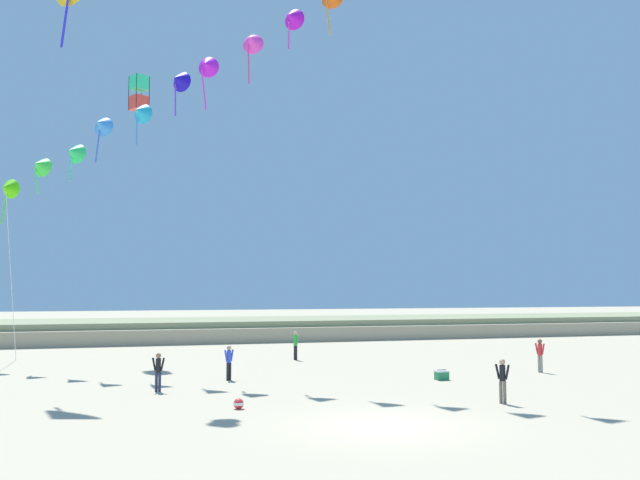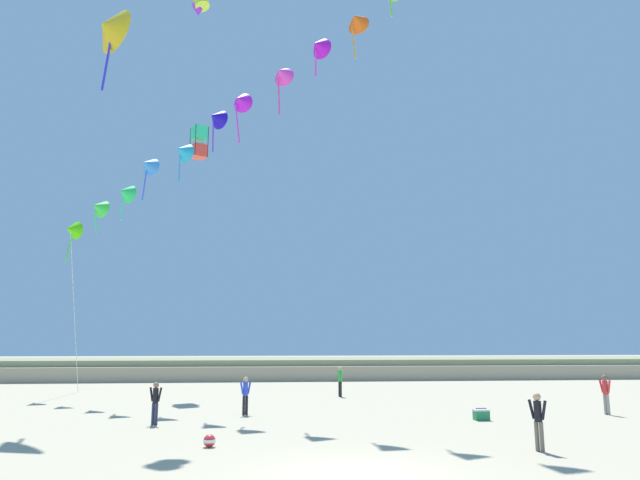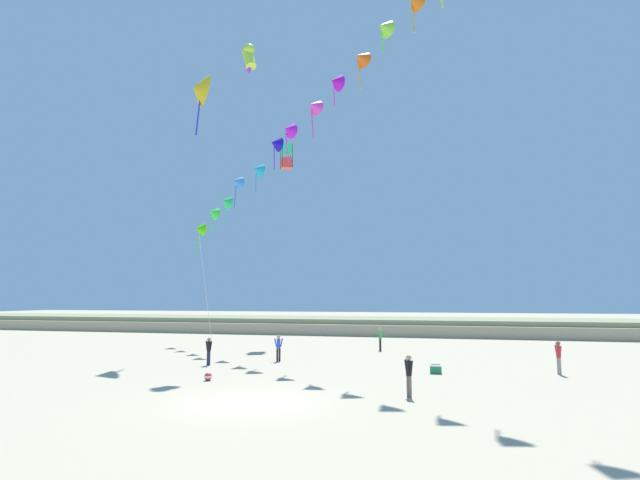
{
  "view_description": "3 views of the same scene",
  "coord_description": "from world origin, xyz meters",
  "px_view_note": "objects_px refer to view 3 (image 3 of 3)",
  "views": [
    {
      "loc": [
        -7.67,
        -19.2,
        4.05
      ],
      "look_at": [
        0.56,
        8.6,
        6.2
      ],
      "focal_mm": 38.0,
      "sensor_mm": 36.0,
      "label": 1
    },
    {
      "loc": [
        -2.22,
        -13.5,
        3.0
      ],
      "look_at": [
        0.4,
        12.5,
        7.7
      ],
      "focal_mm": 32.0,
      "sensor_mm": 36.0,
      "label": 2
    },
    {
      "loc": [
        7.15,
        -17.35,
        3.75
      ],
      "look_at": [
        -0.16,
        10.98,
        7.18
      ],
      "focal_mm": 28.0,
      "sensor_mm": 36.0,
      "label": 3
    }
  ],
  "objects_px": {
    "person_mid_center": "(279,346)",
    "beach_cooler": "(436,369)",
    "person_near_left": "(380,337)",
    "large_kite_low_lead": "(249,58)",
    "beach_ball": "(208,377)",
    "person_near_right": "(559,355)",
    "large_kite_high_solo": "(287,156)",
    "person_far_right": "(409,373)",
    "large_kite_mid_trail": "(199,90)",
    "person_far_left": "(209,349)"
  },
  "relations": [
    {
      "from": "person_near_left",
      "to": "person_mid_center",
      "type": "relative_size",
      "value": 1.06
    },
    {
      "from": "large_kite_low_lead",
      "to": "large_kite_mid_trail",
      "type": "bearing_deg",
      "value": 158.01
    },
    {
      "from": "large_kite_high_solo",
      "to": "beach_ball",
      "type": "height_order",
      "value": "large_kite_high_solo"
    },
    {
      "from": "beach_ball",
      "to": "large_kite_high_solo",
      "type": "bearing_deg",
      "value": 98.57
    },
    {
      "from": "person_mid_center",
      "to": "large_kite_high_solo",
      "type": "xyz_separation_m",
      "value": [
        -3.88,
        12.86,
        15.61
      ]
    },
    {
      "from": "large_kite_low_lead",
      "to": "beach_ball",
      "type": "distance_m",
      "value": 21.91
    },
    {
      "from": "person_near_left",
      "to": "person_far_right",
      "type": "distance_m",
      "value": 17.1
    },
    {
      "from": "beach_cooler",
      "to": "person_far_left",
      "type": "bearing_deg",
      "value": -179.85
    },
    {
      "from": "person_far_right",
      "to": "large_kite_low_lead",
      "type": "relative_size",
      "value": 0.75
    },
    {
      "from": "large_kite_low_lead",
      "to": "large_kite_mid_trail",
      "type": "relative_size",
      "value": 0.44
    },
    {
      "from": "person_near_left",
      "to": "beach_ball",
      "type": "xyz_separation_m",
      "value": [
        -5.9,
        -15.15,
        -0.77
      ]
    },
    {
      "from": "person_near_right",
      "to": "person_far_left",
      "type": "height_order",
      "value": "person_near_right"
    },
    {
      "from": "beach_cooler",
      "to": "person_near_right",
      "type": "bearing_deg",
      "value": 10.84
    },
    {
      "from": "large_kite_mid_trail",
      "to": "large_kite_high_solo",
      "type": "height_order",
      "value": "large_kite_mid_trail"
    },
    {
      "from": "large_kite_low_lead",
      "to": "large_kite_high_solo",
      "type": "height_order",
      "value": "large_kite_low_lead"
    },
    {
      "from": "person_mid_center",
      "to": "beach_ball",
      "type": "bearing_deg",
      "value": -96.26
    },
    {
      "from": "person_near_right",
      "to": "large_kite_high_solo",
      "type": "height_order",
      "value": "large_kite_high_solo"
    },
    {
      "from": "person_near_left",
      "to": "beach_cooler",
      "type": "distance_m",
      "value": 11.15
    },
    {
      "from": "beach_cooler",
      "to": "beach_ball",
      "type": "bearing_deg",
      "value": -154.36
    },
    {
      "from": "large_kite_low_lead",
      "to": "beach_ball",
      "type": "xyz_separation_m",
      "value": [
        1.99,
        -8.79,
        -19.97
      ]
    },
    {
      "from": "beach_cooler",
      "to": "beach_ball",
      "type": "height_order",
      "value": "beach_cooler"
    },
    {
      "from": "person_far_right",
      "to": "large_kite_high_solo",
      "type": "bearing_deg",
      "value": 119.32
    },
    {
      "from": "person_mid_center",
      "to": "person_far_right",
      "type": "relative_size",
      "value": 0.98
    },
    {
      "from": "person_far_right",
      "to": "person_near_left",
      "type": "bearing_deg",
      "value": 101.29
    },
    {
      "from": "person_near_left",
      "to": "beach_cooler",
      "type": "bearing_deg",
      "value": -67.98
    },
    {
      "from": "person_far_right",
      "to": "large_kite_low_lead",
      "type": "xyz_separation_m",
      "value": [
        -11.23,
        10.4,
        19.23
      ]
    },
    {
      "from": "beach_cooler",
      "to": "person_mid_center",
      "type": "bearing_deg",
      "value": 164.29
    },
    {
      "from": "large_kite_low_lead",
      "to": "beach_ball",
      "type": "bearing_deg",
      "value": -77.27
    },
    {
      "from": "large_kite_mid_trail",
      "to": "beach_cooler",
      "type": "height_order",
      "value": "large_kite_mid_trail"
    },
    {
      "from": "large_kite_low_lead",
      "to": "beach_cooler",
      "type": "bearing_deg",
      "value": -18.15
    },
    {
      "from": "person_near_right",
      "to": "large_kite_low_lead",
      "type": "relative_size",
      "value": 0.77
    },
    {
      "from": "person_near_left",
      "to": "large_kite_low_lead",
      "type": "height_order",
      "value": "large_kite_low_lead"
    },
    {
      "from": "person_near_right",
      "to": "large_kite_mid_trail",
      "type": "xyz_separation_m",
      "value": [
        -22.77,
        4.75,
        18.25
      ]
    },
    {
      "from": "large_kite_low_lead",
      "to": "large_kite_mid_trail",
      "type": "height_order",
      "value": "large_kite_low_lead"
    },
    {
      "from": "person_near_left",
      "to": "large_kite_mid_trail",
      "type": "bearing_deg",
      "value": -160.7
    },
    {
      "from": "large_kite_mid_trail",
      "to": "large_kite_high_solo",
      "type": "distance_m",
      "value": 10.62
    },
    {
      "from": "person_far_right",
      "to": "person_far_left",
      "type": "bearing_deg",
      "value": 151.22
    },
    {
      "from": "person_far_left",
      "to": "large_kite_low_lead",
      "type": "xyz_separation_m",
      "value": [
        0.45,
        3.99,
        19.26
      ]
    },
    {
      "from": "person_near_left",
      "to": "beach_cooler",
      "type": "height_order",
      "value": "person_near_left"
    },
    {
      "from": "person_near_right",
      "to": "person_near_left",
      "type": "bearing_deg",
      "value": 137.75
    },
    {
      "from": "person_far_left",
      "to": "large_kite_mid_trail",
      "type": "distance_m",
      "value": 19.71
    },
    {
      "from": "person_near_left",
      "to": "person_near_right",
      "type": "bearing_deg",
      "value": -42.25
    },
    {
      "from": "person_near_left",
      "to": "person_near_right",
      "type": "xyz_separation_m",
      "value": [
        10.11,
        -9.18,
        -0.01
      ]
    },
    {
      "from": "person_near_right",
      "to": "person_mid_center",
      "type": "distance_m",
      "value": 15.26
    },
    {
      "from": "person_near_right",
      "to": "large_kite_high_solo",
      "type": "distance_m",
      "value": 28.48
    },
    {
      "from": "person_far_right",
      "to": "beach_ball",
      "type": "bearing_deg",
      "value": 170.11
    },
    {
      "from": "person_near_left",
      "to": "person_mid_center",
      "type": "bearing_deg",
      "value": -123.39
    },
    {
      "from": "person_mid_center",
      "to": "beach_cooler",
      "type": "xyz_separation_m",
      "value": [
        9.26,
        -2.6,
        -0.69
      ]
    },
    {
      "from": "large_kite_mid_trail",
      "to": "person_near_left",
      "type": "bearing_deg",
      "value": 19.3
    },
    {
      "from": "large_kite_low_lead",
      "to": "large_kite_high_solo",
      "type": "relative_size",
      "value": 0.97
    }
  ]
}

